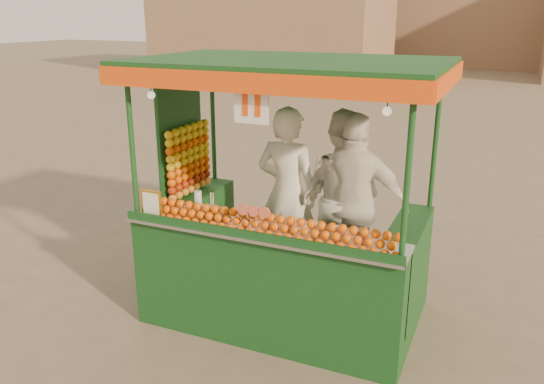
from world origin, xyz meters
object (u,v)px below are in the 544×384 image
at_px(juice_cart, 276,240).
at_px(vendor_middle, 343,197).
at_px(vendor_right, 354,203).
at_px(vendor_left, 287,193).

distance_m(juice_cart, vendor_middle, 0.77).
distance_m(juice_cart, vendor_right, 0.80).
height_order(vendor_middle, vendor_right, vendor_middle).
xyz_separation_m(vendor_left, vendor_right, (0.67, -0.00, -0.01)).
distance_m(juice_cart, vendor_left, 0.50).
bearing_deg(vendor_right, vendor_middle, -46.38).
xyz_separation_m(vendor_left, vendor_middle, (0.52, 0.14, -0.01)).
relative_size(vendor_left, vendor_right, 1.01).
relative_size(vendor_middle, vendor_right, 1.00).
height_order(juice_cart, vendor_right, juice_cart).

